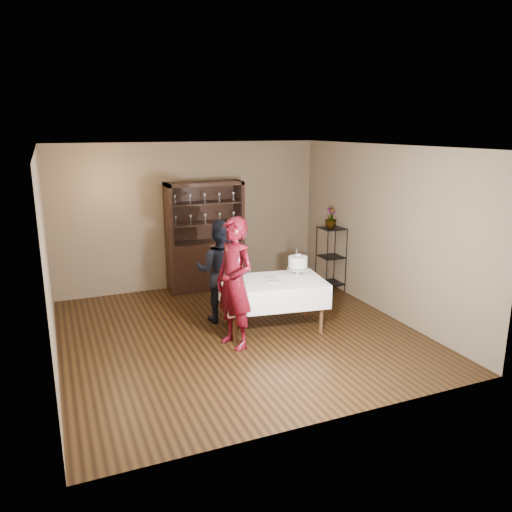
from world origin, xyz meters
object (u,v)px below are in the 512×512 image
object	(u,v)px
man	(220,271)
cake	(298,263)
cake_table	(272,292)
potted_plant	(331,218)
plant_etagere	(331,257)
woman	(235,283)
china_hutch	(205,254)

from	to	relation	value
man	cake	size ratio (longest dim) A/B	3.58
cake_table	potted_plant	world-z (taller)	potted_plant
plant_etagere	woman	bearing A→B (deg)	-147.29
cake_table	potted_plant	bearing A→B (deg)	35.93
cake_table	man	xyz separation A→B (m)	(-0.61, 0.61, 0.22)
man	potted_plant	size ratio (longest dim) A/B	4.39
cake	woman	bearing A→B (deg)	-158.48
cake_table	woman	distance (m)	0.87
cake_table	potted_plant	size ratio (longest dim) A/B	4.49
potted_plant	man	bearing A→B (deg)	-164.75
man	cake_table	bearing A→B (deg)	162.93
cake	potted_plant	distance (m)	1.73
plant_etagere	cake	size ratio (longest dim) A/B	2.67
china_hutch	plant_etagere	world-z (taller)	china_hutch
man	plant_etagere	bearing A→B (deg)	-137.01
woman	cake	distance (m)	1.30
cake_table	cake	xyz separation A→B (m)	(0.48, 0.12, 0.36)
china_hutch	potted_plant	world-z (taller)	china_hutch
woman	cake	size ratio (longest dim) A/B	4.04
plant_etagere	woman	xyz separation A→B (m)	(-2.47, -1.59, 0.26)
cake_table	china_hutch	bearing A→B (deg)	98.38
plant_etagere	potted_plant	xyz separation A→B (m)	(-0.03, 0.01, 0.72)
china_hutch	woman	xyz separation A→B (m)	(-0.39, -2.64, 0.24)
china_hutch	potted_plant	distance (m)	2.41
plant_etagere	woman	size ratio (longest dim) A/B	0.66
woman	potted_plant	distance (m)	2.96
potted_plant	cake	bearing A→B (deg)	-137.76
plant_etagere	cake_table	xyz separation A→B (m)	(-1.74, -1.23, -0.07)
cake_table	potted_plant	distance (m)	2.26
man	potted_plant	bearing A→B (deg)	-136.55
cake	potted_plant	world-z (taller)	potted_plant
china_hutch	cake	bearing A→B (deg)	-69.30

